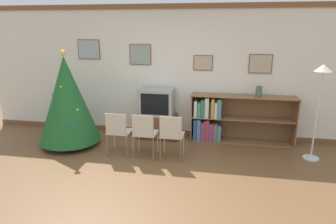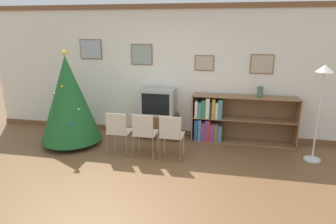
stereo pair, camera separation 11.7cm
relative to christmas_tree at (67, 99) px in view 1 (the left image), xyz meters
The scene contains 11 objects.
ground_plane 2.51m from the christmas_tree, 38.62° to the right, with size 24.00×24.00×0.00m, color brown.
wall_back 2.12m from the christmas_tree, 28.65° to the left, with size 8.22×0.11×2.70m.
christmas_tree is the anchor object (origin of this frame).
tv_console 1.87m from the christmas_tree, 23.82° to the left, with size 0.82×0.45×0.50m.
television 1.75m from the christmas_tree, 23.74° to the left, with size 0.69×0.43×0.55m.
folding_chair_left 1.25m from the christmas_tree, 16.87° to the right, with size 0.40×0.40×0.82m.
folding_chair_center 1.70m from the christmas_tree, 11.94° to the right, with size 0.40×0.40×0.82m.
folding_chair_right 2.16m from the christmas_tree, ahead, with size 0.40×0.40×0.82m.
bookshelf 3.08m from the christmas_tree, 14.39° to the left, with size 2.04×0.36×0.96m.
vase 3.68m from the christmas_tree, 11.47° to the left, with size 0.12×0.12×0.21m.
standing_lamp 4.54m from the christmas_tree, ahead, with size 0.28×0.28×1.67m.
Camera 1 is at (1.07, -3.67, 2.26)m, focal length 32.00 mm.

